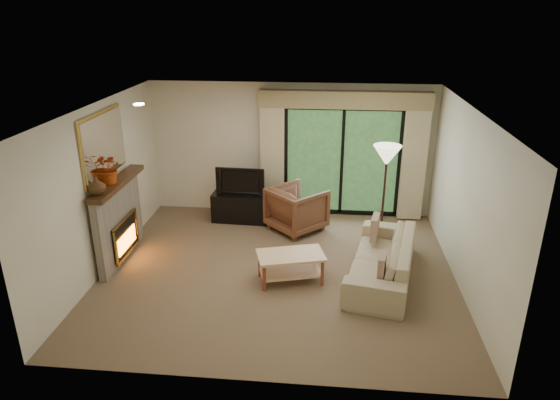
# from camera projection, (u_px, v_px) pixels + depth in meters

# --- Properties ---
(floor) EXTENTS (5.50, 5.50, 0.00)m
(floor) POSITION_uv_depth(u_px,v_px,m) (278.00, 271.00, 7.93)
(floor) COLOR brown
(floor) RESTS_ON ground
(ceiling) EXTENTS (5.50, 5.50, 0.00)m
(ceiling) POSITION_uv_depth(u_px,v_px,m) (278.00, 108.00, 6.98)
(ceiling) COLOR silver
(ceiling) RESTS_ON ground
(wall_back) EXTENTS (5.00, 0.00, 5.00)m
(wall_back) POSITION_uv_depth(u_px,v_px,m) (291.00, 150.00, 9.77)
(wall_back) COLOR beige
(wall_back) RESTS_ON ground
(wall_front) EXTENTS (5.00, 0.00, 5.00)m
(wall_front) POSITION_uv_depth(u_px,v_px,m) (253.00, 281.00, 5.14)
(wall_front) COLOR beige
(wall_front) RESTS_ON ground
(wall_left) EXTENTS (0.00, 5.00, 5.00)m
(wall_left) POSITION_uv_depth(u_px,v_px,m) (101.00, 189.00, 7.71)
(wall_left) COLOR beige
(wall_left) RESTS_ON ground
(wall_right) EXTENTS (0.00, 5.00, 5.00)m
(wall_right) POSITION_uv_depth(u_px,v_px,m) (467.00, 202.00, 7.20)
(wall_right) COLOR beige
(wall_right) RESTS_ON ground
(fireplace) EXTENTS (0.24, 1.70, 1.37)m
(fireplace) POSITION_uv_depth(u_px,v_px,m) (119.00, 220.00, 8.11)
(fireplace) COLOR gray
(fireplace) RESTS_ON floor
(mirror) EXTENTS (0.07, 1.45, 1.02)m
(mirror) POSITION_uv_depth(u_px,v_px,m) (104.00, 145.00, 7.65)
(mirror) COLOR #B49546
(mirror) RESTS_ON wall_left
(sliding_door) EXTENTS (2.26, 0.10, 2.16)m
(sliding_door) POSITION_uv_depth(u_px,v_px,m) (342.00, 162.00, 9.71)
(sliding_door) COLOR black
(sliding_door) RESTS_ON floor
(curtain_left) EXTENTS (0.45, 0.18, 2.35)m
(curtain_left) POSITION_uv_depth(u_px,v_px,m) (272.00, 156.00, 9.69)
(curtain_left) COLOR #C1B38B
(curtain_left) RESTS_ON floor
(curtain_right) EXTENTS (0.45, 0.18, 2.35)m
(curtain_right) POSITION_uv_depth(u_px,v_px,m) (414.00, 160.00, 9.44)
(curtain_right) COLOR #C1B38B
(curtain_right) RESTS_ON floor
(cornice) EXTENTS (3.20, 0.24, 0.32)m
(cornice) POSITION_uv_depth(u_px,v_px,m) (345.00, 100.00, 9.18)
(cornice) COLOR #978458
(cornice) RESTS_ON wall_back
(media_console) EXTENTS (1.14, 0.55, 0.56)m
(media_console) POSITION_uv_depth(u_px,v_px,m) (242.00, 207.00, 9.72)
(media_console) COLOR black
(media_console) RESTS_ON floor
(tv) EXTENTS (0.94, 0.16, 0.54)m
(tv) POSITION_uv_depth(u_px,v_px,m) (241.00, 180.00, 9.52)
(tv) COLOR black
(tv) RESTS_ON media_console
(armchair) EXTENTS (1.27, 1.27, 0.83)m
(armchair) POSITION_uv_depth(u_px,v_px,m) (297.00, 209.00, 9.26)
(armchair) COLOR brown
(armchair) RESTS_ON floor
(sofa) EXTENTS (1.30, 2.36, 0.65)m
(sofa) POSITION_uv_depth(u_px,v_px,m) (382.00, 258.00, 7.64)
(sofa) COLOR tan
(sofa) RESTS_ON floor
(pillow_near) EXTENTS (0.16, 0.36, 0.35)m
(pillow_near) POSITION_uv_depth(u_px,v_px,m) (382.00, 266.00, 6.98)
(pillow_near) COLOR brown
(pillow_near) RESTS_ON sofa
(pillow_far) EXTENTS (0.18, 0.41, 0.40)m
(pillow_far) POSITION_uv_depth(u_px,v_px,m) (375.00, 227.00, 8.16)
(pillow_far) COLOR brown
(pillow_far) RESTS_ON sofa
(coffee_table) EXTENTS (1.11, 0.80, 0.45)m
(coffee_table) POSITION_uv_depth(u_px,v_px,m) (291.00, 267.00, 7.59)
(coffee_table) COLOR #E9B887
(coffee_table) RESTS_ON floor
(floor_lamp) EXTENTS (0.57, 0.57, 1.77)m
(floor_lamp) POSITION_uv_depth(u_px,v_px,m) (384.00, 195.00, 8.60)
(floor_lamp) COLOR beige
(floor_lamp) RESTS_ON floor
(vase) EXTENTS (0.32, 0.32, 0.28)m
(vase) POSITION_uv_depth(u_px,v_px,m) (96.00, 185.00, 7.23)
(vase) COLOR #3B2412
(vase) RESTS_ON fireplace
(branches) EXTENTS (0.49, 0.43, 0.49)m
(branches) POSITION_uv_depth(u_px,v_px,m) (109.00, 168.00, 7.63)
(branches) COLOR #9F360D
(branches) RESTS_ON fireplace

